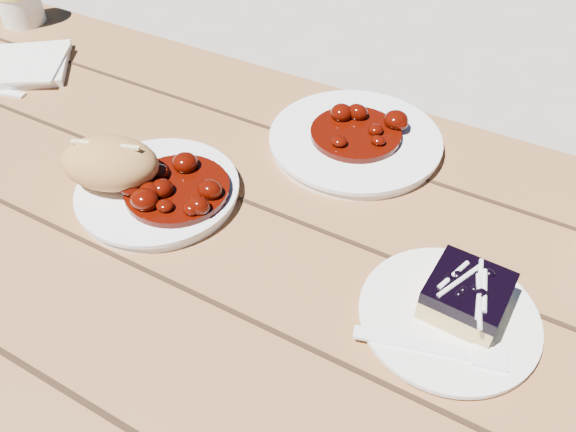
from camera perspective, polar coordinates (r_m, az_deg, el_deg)
The scene contains 10 objects.
picnic_table at distance 0.82m, azimuth -4.73°, elevation -11.06°, with size 2.00×1.55×0.75m.
main_plate at distance 0.77m, azimuth -13.02°, elevation 2.42°, with size 0.21×0.21×0.02m, color white.
goulash_stew at distance 0.74m, azimuth -11.34°, elevation 3.59°, with size 0.14×0.14×0.04m, color #430902, non-canonical shape.
bread_roll at distance 0.77m, azimuth -17.62°, elevation 5.15°, with size 0.13×0.09×0.07m, color #B37E44.
dessert_plate at distance 0.64m, azimuth 15.95°, elevation -9.83°, with size 0.19×0.19×0.01m, color white.
blueberry_cake at distance 0.63m, azimuth 17.70°, elevation -7.67°, with size 0.08×0.08×0.05m.
fork_dessert at distance 0.60m, azimuth 12.68°, elevation -12.50°, with size 0.03×0.16×0.01m, color white, non-canonical shape.
napkin_stack at distance 1.13m, azimuth -25.28°, elevation 13.65°, with size 0.15×0.15×0.01m, color white.
second_plate at distance 0.85m, azimuth 6.81°, elevation 7.58°, with size 0.25×0.25×0.02m, color white.
second_stew at distance 0.83m, azimuth 6.98°, elevation 9.20°, with size 0.13×0.13×0.04m, color #430902, non-canonical shape.
Camera 1 is at (0.29, -0.37, 1.26)m, focal length 35.00 mm.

